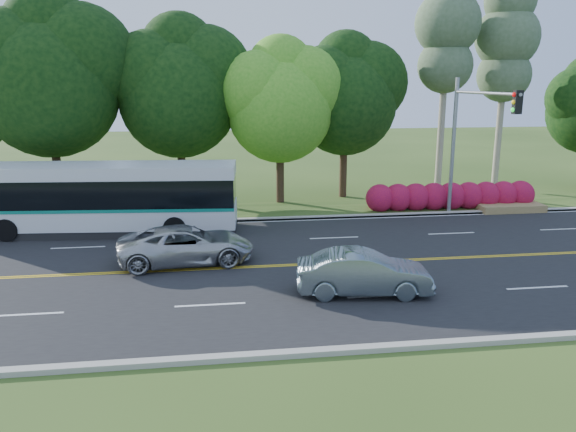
{
  "coord_description": "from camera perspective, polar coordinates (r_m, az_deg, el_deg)",
  "views": [
    {
      "loc": [
        -5.81,
        -20.09,
        6.86
      ],
      "look_at": [
        -2.78,
        2.0,
        1.46
      ],
      "focal_mm": 35.0,
      "sensor_mm": 36.0,
      "label": 1
    }
  ],
  "objects": [
    {
      "name": "grass_verge",
      "position": [
        30.43,
        3.41,
        0.67
      ],
      "size": [
        60.0,
        4.0,
        0.1
      ],
      "primitive_type": "cube",
      "color": "#314C19",
      "rests_on": "ground"
    },
    {
      "name": "road",
      "position": [
        22.0,
        7.94,
        -4.65
      ],
      "size": [
        60.0,
        14.0,
        0.02
      ],
      "primitive_type": "cube",
      "color": "black",
      "rests_on": "ground"
    },
    {
      "name": "ground",
      "position": [
        22.01,
        7.94,
        -4.67
      ],
      "size": [
        120.0,
        120.0,
        0.0
      ],
      "primitive_type": "plane",
      "color": "#314C19",
      "rests_on": "ground"
    },
    {
      "name": "curb_south",
      "position": [
        15.72,
        15.11,
        -12.45
      ],
      "size": [
        60.0,
        0.3,
        0.15
      ],
      "primitive_type": "cube",
      "color": "#A29F93",
      "rests_on": "ground"
    },
    {
      "name": "traffic_signal",
      "position": [
        28.39,
        18.12,
        8.54
      ],
      "size": [
        0.42,
        6.1,
        7.0
      ],
      "color": "gray",
      "rests_on": "ground"
    },
    {
      "name": "suv",
      "position": [
        21.83,
        -10.28,
        -2.9
      ],
      "size": [
        5.34,
        2.88,
        1.43
      ],
      "primitive_type": "imported",
      "rotation": [
        0.0,
        0.0,
        1.67
      ],
      "color": "#B0B2B4",
      "rests_on": "road"
    },
    {
      "name": "lane_markings",
      "position": [
        21.98,
        7.71,
        -4.63
      ],
      "size": [
        57.6,
        13.82,
        0.0
      ],
      "color": "gold",
      "rests_on": "road"
    },
    {
      "name": "curb_north",
      "position": [
        28.66,
        4.12,
        -0.1
      ],
      "size": [
        60.0,
        0.3,
        0.15
      ],
      "primitive_type": "cube",
      "color": "#A29F93",
      "rests_on": "ground"
    },
    {
      "name": "tree_row",
      "position": [
        32.22,
        -6.82,
        13.3
      ],
      "size": [
        44.7,
        9.1,
        13.84
      ],
      "color": "black",
      "rests_on": "ground"
    },
    {
      "name": "transit_bus",
      "position": [
        26.89,
        -18.38,
        1.62
      ],
      "size": [
        12.27,
        3.6,
        3.17
      ],
      "rotation": [
        0.0,
        0.0,
        -0.08
      ],
      "color": "silver",
      "rests_on": "road"
    },
    {
      "name": "sedan",
      "position": [
        18.57,
        7.7,
        -5.75
      ],
      "size": [
        4.53,
        2.06,
        1.44
      ],
      "primitive_type": "imported",
      "rotation": [
        0.0,
        0.0,
        1.45
      ],
      "color": "slate",
      "rests_on": "road"
    },
    {
      "name": "bougainvillea_hedge",
      "position": [
        31.69,
        16.58,
        1.88
      ],
      "size": [
        9.5,
        2.25,
        1.5
      ],
      "color": "maroon",
      "rests_on": "ground"
    }
  ]
}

